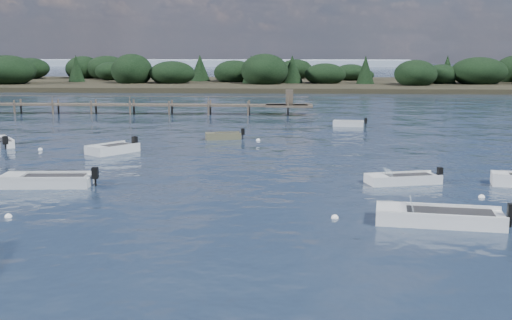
# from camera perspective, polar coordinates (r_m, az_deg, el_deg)

# --- Properties ---
(ground) EXTENTS (400.00, 400.00, 0.00)m
(ground) POSITION_cam_1_polar(r_m,az_deg,el_deg) (81.54, 0.20, 4.93)
(ground) COLOR #152132
(ground) RESTS_ON ground
(tender_far_grey) EXTENTS (3.05, 3.54, 1.21)m
(tender_far_grey) POSITION_cam_1_polar(r_m,az_deg,el_deg) (51.00, -21.77, 1.36)
(tender_far_grey) COLOR silver
(tender_far_grey) RESTS_ON ground
(dinghy_mid_grey) EXTENTS (5.06, 2.09, 1.27)m
(dinghy_mid_grey) POSITION_cam_1_polar(r_m,az_deg,el_deg) (35.44, -18.10, -1.94)
(dinghy_mid_grey) COLOR #B4BABC
(dinghy_mid_grey) RESTS_ON ground
(dinghy_mid_white_a) EXTENTS (5.63, 2.64, 1.29)m
(dinghy_mid_white_a) POSITION_cam_1_polar(r_m,az_deg,el_deg) (27.68, 15.92, -5.10)
(dinghy_mid_white_a) COLOR silver
(dinghy_mid_white_a) RESTS_ON ground
(tender_far_white) EXTENTS (3.16, 1.71, 1.06)m
(tender_far_white) POSITION_cam_1_polar(r_m,az_deg,el_deg) (50.93, -2.92, 2.03)
(tender_far_white) COLOR #6A6646
(tender_far_white) RESTS_ON ground
(dinghy_extra_a) EXTENTS (3.51, 3.78, 1.21)m
(dinghy_extra_a) POSITION_cam_1_polar(r_m,az_deg,el_deg) (45.32, -12.62, 0.82)
(dinghy_extra_a) COLOR #B4BABC
(dinghy_extra_a) RESTS_ON ground
(tender_far_grey_b) EXTENTS (3.16, 1.53, 1.06)m
(tender_far_grey_b) POSITION_cam_1_polar(r_m,az_deg,el_deg) (59.80, 8.22, 3.12)
(tender_far_grey_b) COLOR #B4BABC
(tender_far_grey_b) RESTS_ON ground
(dinghy_mid_white_b) EXTENTS (4.30, 2.44, 1.05)m
(dinghy_mid_white_b) POSITION_cam_1_polar(r_m,az_deg,el_deg) (35.27, 12.90, -1.81)
(dinghy_mid_white_b) COLOR silver
(dinghy_mid_white_b) RESTS_ON ground
(buoy_b) EXTENTS (0.32, 0.32, 0.32)m
(buoy_b) POSITION_cam_1_polar(r_m,az_deg,el_deg) (27.67, 7.02, -5.15)
(buoy_b) COLOR white
(buoy_b) RESTS_ON ground
(buoy_d) EXTENTS (0.32, 0.32, 0.32)m
(buoy_d) POSITION_cam_1_polar(r_m,az_deg,el_deg) (33.03, 19.42, -3.17)
(buoy_d) COLOR white
(buoy_d) RESTS_ON ground
(buoy_e) EXTENTS (0.32, 0.32, 0.32)m
(buoy_e) POSITION_cam_1_polar(r_m,az_deg,el_deg) (50.18, 0.19, 1.75)
(buoy_e) COLOR white
(buoy_e) RESTS_ON ground
(buoy_extra_a) EXTENTS (0.32, 0.32, 0.32)m
(buoy_extra_a) POSITION_cam_1_polar(r_m,az_deg,el_deg) (29.60, -21.15, -4.76)
(buoy_extra_a) COLOR white
(buoy_extra_a) RESTS_ON ground
(buoy_extra_b) EXTENTS (0.32, 0.32, 0.32)m
(buoy_extra_b) POSITION_cam_1_polar(r_m,az_deg,el_deg) (48.07, -18.62, 0.86)
(buoy_extra_b) COLOR white
(buoy_extra_b) RESTS_ON ground
(jetty) EXTENTS (64.50, 3.20, 3.40)m
(jetty) POSITION_cam_1_polar(r_m,az_deg,el_deg) (74.13, -17.42, 4.73)
(jetty) COLOR #4F4539
(jetty) RESTS_ON ground
(far_headland) EXTENTS (190.00, 40.00, 5.80)m
(far_headland) POSITION_cam_1_polar(r_m,az_deg,el_deg) (122.96, 13.05, 7.29)
(far_headland) COLOR black
(far_headland) RESTS_ON ground
(distant_haze) EXTENTS (280.00, 20.00, 2.40)m
(distant_haze) POSITION_cam_1_polar(r_m,az_deg,el_deg) (268.35, -17.48, 7.99)
(distant_haze) COLOR #8E9DB0
(distant_haze) RESTS_ON ground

